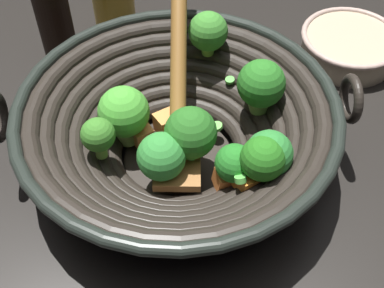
{
  "coord_description": "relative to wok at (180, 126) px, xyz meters",
  "views": [
    {
      "loc": [
        -0.37,
        0.07,
        0.46
      ],
      "look_at": [
        -0.0,
        -0.02,
        0.03
      ],
      "focal_mm": 47.38,
      "sensor_mm": 36.0,
      "label": 1
    }
  ],
  "objects": [
    {
      "name": "soy_sauce_bottle",
      "position": [
        0.22,
        0.12,
        0.01
      ],
      "size": [
        0.05,
        0.05,
        0.17
      ],
      "color": "black",
      "rests_on": "ground"
    },
    {
      "name": "ground_plane",
      "position": [
        0.0,
        0.0,
        -0.06
      ],
      "size": [
        4.0,
        4.0,
        0.0
      ],
      "primitive_type": "plane",
      "color": "black"
    },
    {
      "name": "prep_bowl",
      "position": [
        0.13,
        -0.27,
        -0.04
      ],
      "size": [
        0.14,
        0.14,
        0.04
      ],
      "color": "tan",
      "rests_on": "ground"
    },
    {
      "name": "wok",
      "position": [
        0.0,
        0.0,
        0.0
      ],
      "size": [
        0.36,
        0.38,
        0.19
      ],
      "color": "black",
      "rests_on": "ground"
    }
  ]
}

